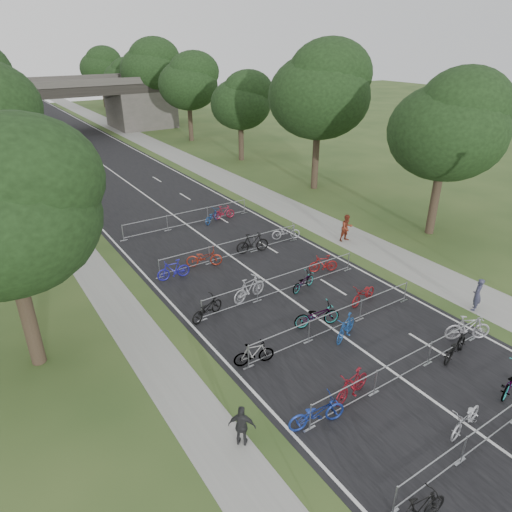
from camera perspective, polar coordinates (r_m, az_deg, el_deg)
The scene contains 43 objects.
road at distance 54.00m, azimuth -19.80°, elevation 11.56°, with size 11.00×140.00×0.01m, color black.
sidewalk_right at distance 56.36m, azimuth -11.82°, elevation 13.06°, with size 3.00×140.00×0.01m, color gray.
sidewalk_left at distance 52.80m, azimuth -27.70°, elevation 9.84°, with size 2.00×140.00×0.01m, color gray.
lane_markings at distance 54.00m, azimuth -19.80°, elevation 11.55°, with size 0.12×140.00×0.00m, color silver.
overpass_bridge at distance 67.87m, azimuth -23.74°, elevation 16.65°, with size 31.00×8.00×7.05m.
tree_left_0 at distance 18.00m, azimuth -28.94°, elevation 4.94°, with size 6.72×6.72×10.25m.
tree_right_0 at distance 31.05m, azimuth 23.07°, elevation 14.57°, with size 7.17×7.17×10.93m.
tree_right_1 at distance 38.87m, azimuth 8.12°, elevation 19.61°, with size 8.18×8.18×12.47m.
tree_right_2 at distance 48.72m, azimuth -1.78°, elevation 18.73°, with size 6.16×6.16×9.39m.
tree_right_3 at distance 59.11m, azimuth -8.36°, elevation 20.69°, with size 7.17×7.17×10.93m.
tree_right_4 at distance 70.03m, azimuth -13.03°, elevation 21.90°, with size 8.18×8.18×12.47m.
tree_right_5 at distance 81.43m, azimuth -16.19°, elevation 20.66°, with size 6.16×6.16×9.39m.
tree_right_6 at distance 92.82m, azimuth -18.81°, elevation 21.46°, with size 7.17×7.17×10.93m.
barrier_row_1 at distance 17.43m, azimuth 27.45°, elevation -18.56°, with size 9.70×0.08×1.10m.
barrier_row_2 at distance 18.75m, azimuth 17.98°, elevation -13.08°, with size 9.70×0.08×1.10m.
barrier_row_3 at distance 20.73m, azimuth 9.94°, elevation -7.93°, with size 9.70×0.08×1.10m.
barrier_row_4 at distance 23.32m, azimuth 3.31°, elevation -3.46°, with size 9.70×0.08×1.10m.
barrier_row_5 at distance 27.03m, azimuth -2.99°, elevation 0.86°, with size 9.70×0.08×1.10m.
barrier_row_6 at distance 31.96m, azimuth -8.50°, elevation 4.64°, with size 9.70×0.08×1.10m.
bike_4 at distance 14.53m, azimuth 19.68°, elevation -27.71°, with size 0.54×1.90×1.14m, color black.
bike_5 at distance 17.45m, azimuth 24.82°, elevation -18.07°, with size 0.66×1.90×1.00m, color #AFB1B7.
bike_7 at distance 19.76m, azimuth 29.34°, elevation -13.33°, with size 0.70×2.00×1.05m, color #9EA0A5.
bike_8 at distance 16.27m, azimuth 7.58°, elevation -18.85°, with size 0.73×2.10×1.10m, color navy.
bike_9 at distance 17.42m, azimuth 11.92°, elevation -15.51°, with size 0.54×1.93×1.16m, color maroon.
bike_10 at distance 20.58m, azimuth 23.64°, elevation -10.34°, with size 0.70×2.01×1.06m, color black.
bike_11 at distance 21.85m, azimuth 24.97°, elevation -8.14°, with size 0.57×2.02×1.21m, color #AFADB5.
bike_12 at distance 18.58m, azimuth -0.27°, elevation -12.11°, with size 0.48×1.70×1.02m, color #9EA0A5.
bike_13 at distance 20.91m, azimuth 7.61°, elevation -7.36°, with size 0.75×2.16×1.14m, color #9EA0A5.
bike_14 at distance 20.35m, azimuth 11.17°, elevation -8.74°, with size 0.52×1.84×1.11m, color navy.
bike_15 at distance 23.07m, azimuth 13.31°, elevation -4.66°, with size 0.67×1.91×1.00m, color maroon.
bike_16 at distance 21.43m, azimuth -6.16°, elevation -6.54°, with size 0.69×1.97×1.03m, color black.
bike_17 at distance 22.67m, azimuth -0.85°, elevation -4.11°, with size 0.59×2.07×1.25m, color #A5A6AD.
bike_18 at distance 23.74m, azimuth 5.92°, elevation -3.25°, with size 0.60×1.73×0.91m, color #9EA0A5.
bike_19 at distance 25.65m, azimuth 8.40°, elevation -0.97°, with size 0.47×1.65×0.99m, color maroon.
bike_20 at distance 25.01m, azimuth -10.29°, elevation -1.71°, with size 0.52×1.84×1.10m, color #1F1C9E.
bike_21 at distance 26.15m, azimuth -6.50°, elevation -0.19°, with size 0.71×2.05×1.08m, color maroon.
bike_22 at distance 27.60m, azimuth -0.44°, elevation 1.63°, with size 0.59×2.08×1.25m, color black.
bike_23 at distance 29.59m, azimuth 3.76°, elevation 3.00°, with size 0.65×1.87×0.98m, color #97979E.
bike_26 at distance 32.40m, azimuth -5.51°, elevation 4.97°, with size 0.63×1.80×0.94m, color navy.
bike_27 at distance 33.02m, azimuth -4.05°, elevation 5.46°, with size 0.46×1.62×0.97m, color maroon.
pedestrian_a at distance 24.17m, azimuth 25.93°, elevation -4.37°, with size 0.61×0.40×1.66m, color #2F3047.
pedestrian_b at distance 29.70m, azimuth 11.28°, elevation 3.46°, with size 0.86×0.67×1.77m, color maroon.
pedestrian_c at distance 15.44m, azimuth -1.76°, elevation -20.49°, with size 0.90×0.38×1.54m, color #27282A.
Camera 1 is at (-12.30, -1.21, 11.92)m, focal length 32.00 mm.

